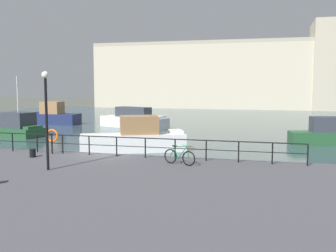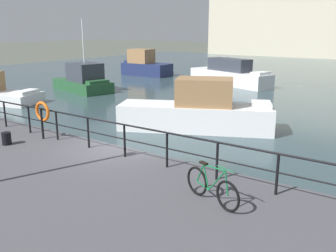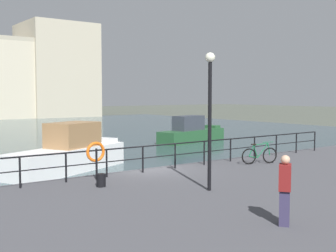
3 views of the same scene
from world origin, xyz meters
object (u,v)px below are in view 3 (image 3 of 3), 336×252
(parked_bicycle, at_px, (259,155))
(standing_person, at_px, (285,190))
(quay_lamp_post, at_px, (210,102))
(mooring_bollard, at_px, (101,180))
(life_ring_stand, at_px, (96,153))
(moored_small_launch, at_px, (191,132))
(moored_green_narrowboat, at_px, (69,153))

(parked_bicycle, bearing_deg, standing_person, -115.68)
(quay_lamp_post, relative_size, standing_person, 2.64)
(parked_bicycle, distance_m, mooring_bollard, 8.06)
(life_ring_stand, bearing_deg, quay_lamp_post, -61.30)
(life_ring_stand, xyz_separation_m, standing_person, (0.99, -7.76, -0.11))
(moored_small_launch, xyz_separation_m, mooring_bollard, (-17.22, -15.93, 0.38))
(mooring_bollard, bearing_deg, moored_small_launch, 42.78)
(moored_small_launch, bearing_deg, standing_person, -138.21)
(parked_bicycle, distance_m, standing_person, 9.38)
(standing_person, bearing_deg, mooring_bollard, 155.31)
(moored_small_launch, distance_m, standing_person, 27.46)
(quay_lamp_post, bearing_deg, moored_green_narrowboat, 89.29)
(moored_green_narrowboat, xyz_separation_m, quay_lamp_post, (-0.14, -11.27, 2.88))
(moored_green_narrowboat, distance_m, mooring_bollard, 9.07)
(moored_green_narrowboat, distance_m, life_ring_stand, 7.81)
(mooring_bollard, bearing_deg, standing_person, -77.51)
(parked_bicycle, height_order, life_ring_stand, life_ring_stand)
(parked_bicycle, bearing_deg, moored_green_narrowboat, 141.30)
(mooring_bollard, xyz_separation_m, life_ring_stand, (0.45, 1.24, 0.75))
(parked_bicycle, distance_m, life_ring_stand, 7.71)
(moored_green_narrowboat, bearing_deg, parked_bicycle, -82.98)
(moored_green_narrowboat, distance_m, parked_bicycle, 10.08)
(moored_small_launch, xyz_separation_m, quay_lamp_post, (-14.66, -18.55, 3.03))
(moored_green_narrowboat, xyz_separation_m, mooring_bollard, (-2.70, -8.65, 0.24))
(moored_small_launch, relative_size, life_ring_stand, 5.33)
(moored_small_launch, bearing_deg, quay_lamp_post, -141.43)
(mooring_bollard, relative_size, life_ring_stand, 0.31)
(mooring_bollard, relative_size, quay_lamp_post, 0.10)
(parked_bicycle, bearing_deg, life_ring_stand, -169.19)
(moored_green_narrowboat, relative_size, parked_bicycle, 4.56)
(moored_small_launch, relative_size, moored_green_narrowboat, 0.97)
(quay_lamp_post, xyz_separation_m, standing_person, (-1.12, -3.90, -2.00))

